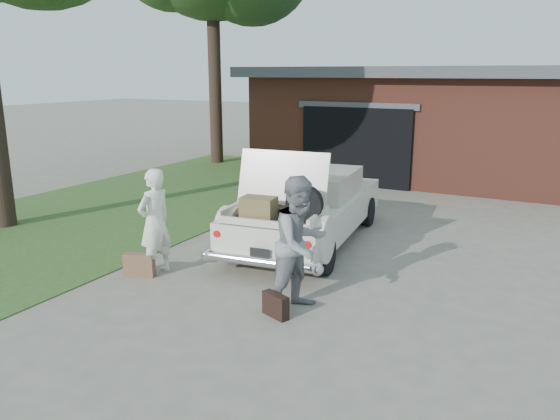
% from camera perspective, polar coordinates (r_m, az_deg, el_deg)
% --- Properties ---
extents(ground, '(90.00, 90.00, 0.00)m').
position_cam_1_polar(ground, '(8.19, -1.99, -8.40)').
color(ground, gray).
rests_on(ground, ground).
extents(grass_strip, '(6.00, 16.00, 0.02)m').
position_cam_1_polar(grass_strip, '(13.68, -15.85, 0.40)').
color(grass_strip, '#2D4C1E').
rests_on(grass_strip, ground).
extents(house, '(12.80, 7.80, 3.30)m').
position_cam_1_polar(house, '(18.30, 19.24, 8.80)').
color(house, brown).
rests_on(house, ground).
extents(sedan, '(2.32, 4.84, 1.91)m').
position_cam_1_polar(sedan, '(10.25, 2.94, 0.30)').
color(sedan, silver).
rests_on(sedan, ground).
extents(woman_left, '(0.49, 0.67, 1.71)m').
position_cam_1_polar(woman_left, '(8.79, -12.96, -1.26)').
color(woman_left, white).
rests_on(woman_left, ground).
extents(woman_right, '(0.95, 1.08, 1.85)m').
position_cam_1_polar(woman_right, '(7.28, 2.16, -3.57)').
color(woman_right, gray).
rests_on(woman_right, ground).
extents(suitcase_left, '(0.50, 0.31, 0.37)m').
position_cam_1_polar(suitcase_left, '(8.95, -14.50, -5.58)').
color(suitcase_left, brown).
rests_on(suitcase_left, ground).
extents(suitcase_right, '(0.43, 0.28, 0.32)m').
position_cam_1_polar(suitcase_right, '(7.31, -0.46, -9.92)').
color(suitcase_right, black).
rests_on(suitcase_right, ground).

